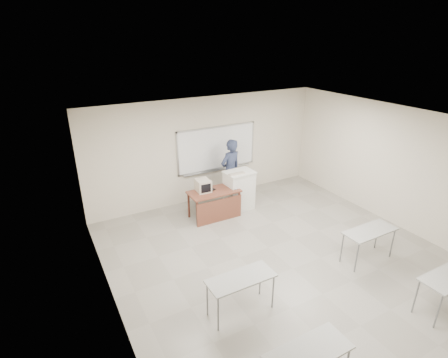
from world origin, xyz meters
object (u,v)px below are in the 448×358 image
instructor_desk (216,200)px  keyboard (237,174)px  crt_monitor (203,186)px  presenter (230,171)px  laptop (208,188)px  mouse (236,189)px  whiteboard (217,149)px  podium (239,190)px

instructor_desk → keyboard: 0.90m
crt_monitor → presenter: (1.11, 0.50, 0.03)m
laptop → mouse: laptop is taller
instructor_desk → crt_monitor: crt_monitor is taller
whiteboard → podium: whiteboard is taller
podium → whiteboard: bearing=94.0°
whiteboard → laptop: size_ratio=8.10×
instructor_desk → crt_monitor: bearing=137.1°
laptop → keyboard: 0.86m
podium → keyboard: keyboard is taller
whiteboard → laptop: (-0.80, -0.99, -0.68)m
crt_monitor → keyboard: keyboard is taller
crt_monitor → presenter: size_ratio=0.21×
whiteboard → presenter: (0.16, -0.52, -0.54)m
mouse → podium: bearing=54.5°
instructor_desk → crt_monitor: size_ratio=3.36×
mouse → presenter: 0.90m
podium → crt_monitor: (-1.07, 0.05, 0.35)m
laptop → keyboard: size_ratio=0.68×
podium → mouse: bearing=-136.7°
whiteboard → podium: bearing=-83.5°
crt_monitor → presenter: 1.22m
whiteboard → crt_monitor: (-0.95, -1.02, -0.57)m
podium → laptop: bearing=172.9°
keyboard → crt_monitor: bearing=170.5°
instructor_desk → mouse: 0.61m
whiteboard → podium: 1.41m
mouse → keyboard: size_ratio=0.23×
mouse → keyboard: bearing=61.3°
podium → presenter: size_ratio=0.59×
keyboard → mouse: bearing=-126.6°
instructor_desk → keyboard: keyboard is taller
podium → keyboard: 0.60m
whiteboard → mouse: (-0.15, -1.34, -0.71)m
instructor_desk → podium: podium is taller
podium → mouse: 0.44m
instructor_desk → presenter: 1.20m
keyboard → laptop: bearing=166.6°
whiteboard → instructor_desk: size_ratio=1.84×
mouse → laptop: bearing=160.2°
crt_monitor → keyboard: (0.92, -0.17, 0.21)m
laptop → keyboard: bearing=-35.1°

